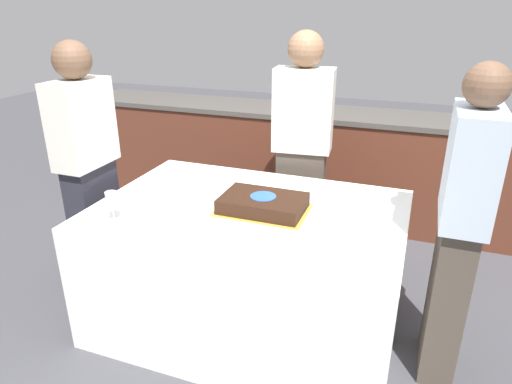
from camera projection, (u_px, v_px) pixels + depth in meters
ground_plane at (250, 319)px, 2.74m from camera, size 14.00×14.00×0.00m
back_counter at (317, 163)px, 3.98m from camera, size 4.40×0.58×0.92m
dining_table at (249, 266)px, 2.60m from camera, size 1.64×1.13×0.73m
cake at (263, 204)px, 2.41m from camera, size 0.48×0.33×0.08m
plate_stack at (161, 185)px, 2.65m from camera, size 0.21×0.21×0.08m
wine_glass at (112, 201)px, 2.29m from camera, size 0.06×0.06×0.15m
side_plate_near_cake at (291, 191)px, 2.67m from camera, size 0.20×0.20×0.00m
side_plate_right_edge at (348, 220)px, 2.32m from camera, size 0.20×0.20×0.00m
person_cutting_cake at (302, 149)px, 3.06m from camera, size 0.40×0.24×1.60m
person_seated_left at (89, 170)px, 2.75m from camera, size 0.22×0.38×1.57m
person_seated_right at (459, 229)px, 2.10m from camera, size 0.20×0.42×1.54m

